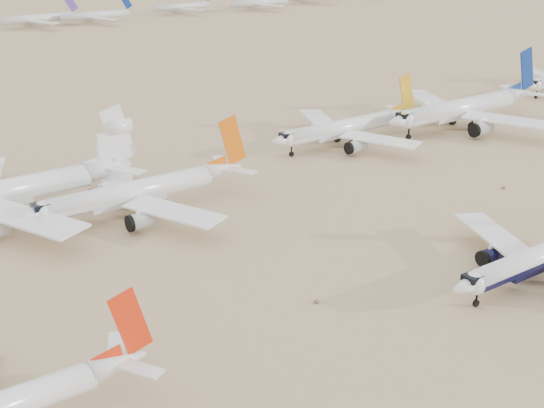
{
  "coord_description": "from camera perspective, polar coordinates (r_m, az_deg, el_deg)",
  "views": [
    {
      "loc": [
        -100.28,
        -69.91,
        60.74
      ],
      "look_at": [
        -20.91,
        40.02,
        7.0
      ],
      "focal_mm": 50.0,
      "sensor_mm": 36.0,
      "label": 1
    }
  ],
  "objects": [
    {
      "name": "row2_gold_tail",
      "position": [
        206.4,
        5.64,
        5.77
      ],
      "size": [
        47.41,
        46.37,
        16.88
      ],
      "color": "white",
      "rests_on": "ground"
    },
    {
      "name": "row2_orange_tail",
      "position": [
        160.84,
        -9.89,
        0.99
      ],
      "size": [
        49.5,
        48.43,
        17.66
      ],
      "color": "white",
      "rests_on": "ground"
    },
    {
      "name": "ground",
      "position": [
        136.51,
        17.3,
        -5.87
      ],
      "size": [
        7000.0,
        7000.0,
        0.0
      ],
      "primitive_type": "plane",
      "color": "#947B56",
      "rests_on": "ground"
    },
    {
      "name": "row2_white_trijet",
      "position": [
        164.74,
        -19.58,
        0.88
      ],
      "size": [
        57.58,
        56.27,
        20.4
      ],
      "color": "white",
      "rests_on": "ground"
    },
    {
      "name": "row2_navy_widebody",
      "position": [
        228.94,
        14.35,
        7.05
      ],
      "size": [
        57.82,
        56.55,
        20.57
      ],
      "color": "white",
      "rests_on": "ground"
    },
    {
      "name": "distant_storage_row",
      "position": [
        442.72,
        -12.86,
        13.79
      ],
      "size": [
        677.56,
        58.03,
        14.91
      ],
      "color": "silver",
      "rests_on": "ground"
    }
  ]
}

